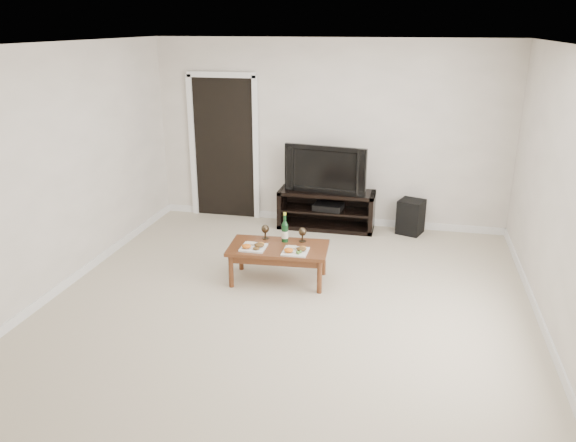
{
  "coord_description": "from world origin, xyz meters",
  "views": [
    {
      "loc": [
        1.14,
        -5.0,
        2.78
      ],
      "look_at": [
        -0.14,
        0.73,
        0.7
      ],
      "focal_mm": 35.0,
      "sensor_mm": 36.0,
      "label": 1
    }
  ],
  "objects_px": {
    "television": "(327,168)",
    "coffee_table": "(278,263)",
    "media_console": "(326,210)",
    "subwoofer": "(411,217)"
  },
  "relations": [
    {
      "from": "media_console",
      "to": "subwoofer",
      "type": "bearing_deg",
      "value": 2.6
    },
    {
      "from": "subwoofer",
      "to": "coffee_table",
      "type": "bearing_deg",
      "value": -108.02
    },
    {
      "from": "television",
      "to": "subwoofer",
      "type": "xyz_separation_m",
      "value": [
        1.18,
        0.05,
        -0.64
      ]
    },
    {
      "from": "media_console",
      "to": "coffee_table",
      "type": "relative_size",
      "value": 1.22
    },
    {
      "from": "media_console",
      "to": "television",
      "type": "relative_size",
      "value": 1.17
    },
    {
      "from": "media_console",
      "to": "television",
      "type": "xyz_separation_m",
      "value": [
        0.0,
        0.0,
        0.61
      ]
    },
    {
      "from": "media_console",
      "to": "subwoofer",
      "type": "distance_m",
      "value": 1.18
    },
    {
      "from": "subwoofer",
      "to": "coffee_table",
      "type": "height_order",
      "value": "subwoofer"
    },
    {
      "from": "television",
      "to": "coffee_table",
      "type": "relative_size",
      "value": 1.05
    },
    {
      "from": "television",
      "to": "coffee_table",
      "type": "bearing_deg",
      "value": -89.82
    }
  ]
}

